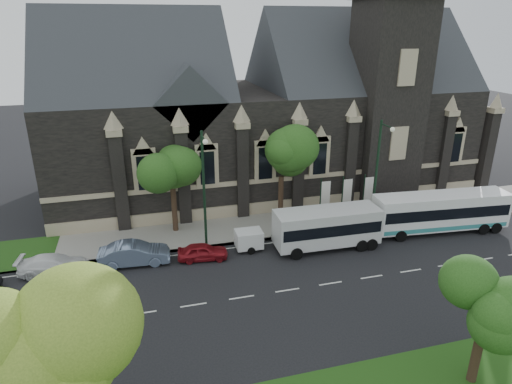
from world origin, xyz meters
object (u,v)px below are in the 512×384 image
object	(u,v)px
banner_flag_center	(345,194)
tour_coach	(441,211)
tree_park_near	(51,321)
banner_flag_left	(324,196)
sedan	(134,254)
banner_flag_right	(367,192)
tree_park_east	(489,295)
car_far_white	(54,265)
street_lamp_near	(378,169)
tree_walk_right	(283,154)
tree_walk_left	(174,164)
shuttle_bus	(327,226)
car_far_red	(203,252)
street_lamp_mid	(204,184)
box_trailer	(249,239)

from	to	relation	value
banner_flag_center	tour_coach	world-z (taller)	banner_flag_center
tree_park_near	banner_flag_left	world-z (taller)	tree_park_near
sedan	banner_flag_left	bearing A→B (deg)	-75.18
banner_flag_right	sedan	world-z (taller)	banner_flag_right
tree_park_east	car_far_white	bearing A→B (deg)	143.32
street_lamp_near	sedan	size ratio (longest dim) A/B	1.83
tree_walk_right	tree_walk_left	distance (m)	9.01
tree_park_east	car_far_white	distance (m)	26.17
tree_walk_left	tree_park_near	bearing A→B (deg)	-107.05
tree_park_near	car_far_white	distance (m)	16.21
shuttle_bus	banner_flag_left	bearing A→B (deg)	71.58
car_far_red	car_far_white	size ratio (longest dim) A/B	0.78
tree_walk_left	car_far_red	xyz separation A→B (m)	(1.23, -5.30, -5.12)
tree_park_east	street_lamp_mid	size ratio (longest dim) A/B	0.70
banner_flag_left	car_far_red	xyz separation A→B (m)	(-10.85, -3.60, -1.77)
banner_flag_right	box_trailer	size ratio (longest dim) A/B	1.39
banner_flag_left	sedan	bearing A→B (deg)	-169.18
street_lamp_near	street_lamp_mid	world-z (taller)	same
tree_park_east	shuttle_bus	world-z (taller)	tree_park_east
banner_flag_left	box_trailer	bearing A→B (deg)	-157.28
tree_walk_right	car_far_white	bearing A→B (deg)	-165.54
tree_walk_left	banner_flag_right	size ratio (longest dim) A/B	1.91
tour_coach	street_lamp_mid	bearing A→B (deg)	178.46
banner_flag_center	shuttle_bus	world-z (taller)	banner_flag_center
tree_park_near	banner_flag_center	xyz separation A→B (m)	(20.06, 17.77, -4.03)
tree_walk_right	car_far_white	size ratio (longest dim) A/B	1.69
banner_flag_center	car_far_red	size ratio (longest dim) A/B	1.12
tree_park_near	street_lamp_near	world-z (taller)	street_lamp_near
tree_park_near	shuttle_bus	world-z (taller)	tree_park_near
banner_flag_center	banner_flag_right	size ratio (longest dim) A/B	1.00
shuttle_bus	tree_park_near	bearing A→B (deg)	-139.33
tree_walk_right	shuttle_bus	xyz separation A→B (m)	(1.55, -5.95, -4.06)
street_lamp_near	car_far_white	world-z (taller)	street_lamp_near
tree_walk_right	car_far_white	distance (m)	19.07
street_lamp_mid	shuttle_bus	bearing A→B (deg)	-14.90
tree_walk_left	sedan	size ratio (longest dim) A/B	1.56
street_lamp_mid	car_far_white	size ratio (longest dim) A/B	1.95
tree_walk_left	sedan	xyz separation A→B (m)	(-3.51, -4.68, -4.93)
tree_walk_left	car_far_red	distance (m)	7.48
car_far_white	street_lamp_mid	bearing A→B (deg)	-77.41
tree_park_east	banner_flag_left	size ratio (longest dim) A/B	1.57
sedan	shuttle_bus	bearing A→B (deg)	-91.10
tree_park_east	banner_flag_right	xyz separation A→B (m)	(4.11, 18.32, -2.24)
street_lamp_near	banner_flag_right	xyz separation A→B (m)	(0.29, 1.91, -2.73)
banner_flag_center	car_far_white	size ratio (longest dim) A/B	0.87
street_lamp_mid	banner_flag_center	world-z (taller)	street_lamp_mid
banner_flag_right	shuttle_bus	size ratio (longest dim) A/B	0.50
tree_park_east	tree_walk_left	xyz separation A→B (m)	(-11.97, 20.03, 1.12)
tree_walk_left	banner_flag_left	bearing A→B (deg)	-8.02
street_lamp_mid	box_trailer	size ratio (longest dim) A/B	3.13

